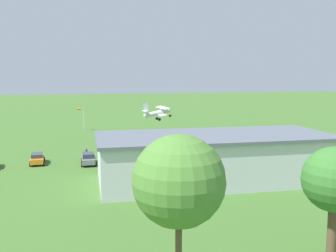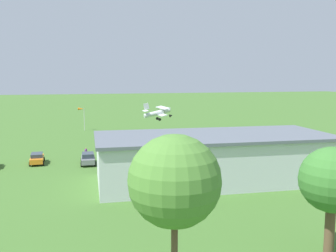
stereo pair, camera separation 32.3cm
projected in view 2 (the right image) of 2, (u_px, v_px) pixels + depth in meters
name	position (u px, v px, depth m)	size (l,w,h in m)	color
ground_plane	(158.00, 131.00, 86.16)	(400.00, 400.00, 0.00)	#3D6628
hangar	(214.00, 157.00, 44.89)	(28.56, 13.43, 5.61)	silver
biplane	(158.00, 112.00, 82.15)	(6.79, 7.30, 3.92)	silver
car_blue	(248.00, 147.00, 61.98)	(2.67, 4.34, 1.66)	#23389E
car_grey	(88.00, 158.00, 53.44)	(2.21, 4.30, 1.64)	slate
car_orange	(37.00, 158.00, 53.80)	(2.03, 4.28, 1.52)	orange
person_walking_on_apron	(203.00, 144.00, 64.68)	(0.54, 0.54, 1.70)	#3F3F47
person_beside_truck	(177.00, 150.00, 59.64)	(0.54, 0.54, 1.78)	#72338C
person_by_parked_cars	(86.00, 153.00, 57.53)	(0.47, 0.47, 1.58)	navy
tree_at_field_edge	(175.00, 181.00, 20.34)	(5.15, 5.15, 9.33)	brown
tree_behind_hangar_left	(332.00, 181.00, 25.34)	(4.49, 4.49, 7.72)	brown
windsock	(81.00, 110.00, 86.82)	(1.46, 0.86, 5.37)	silver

